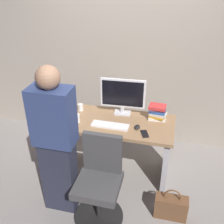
# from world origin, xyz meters

# --- Properties ---
(ground_plane) EXTENTS (9.00, 9.00, 0.00)m
(ground_plane) POSITION_xyz_m (0.00, 0.00, 0.00)
(ground_plane) COLOR gray
(wall_back) EXTENTS (6.40, 0.10, 3.00)m
(wall_back) POSITION_xyz_m (0.00, 0.89, 1.50)
(wall_back) COLOR #9E9384
(wall_back) RESTS_ON ground
(desk) EXTENTS (1.44, 0.65, 0.74)m
(desk) POSITION_xyz_m (0.00, 0.00, 0.51)
(desk) COLOR #93704C
(desk) RESTS_ON ground
(office_chair) EXTENTS (0.52, 0.52, 0.94)m
(office_chair) POSITION_xyz_m (0.03, -0.72, 0.43)
(office_chair) COLOR black
(office_chair) RESTS_ON ground
(person_at_desk) EXTENTS (0.40, 0.24, 1.64)m
(person_at_desk) POSITION_xyz_m (-0.41, -0.70, 0.84)
(person_at_desk) COLOR #262838
(person_at_desk) RESTS_ON ground
(monitor) EXTENTS (0.54, 0.15, 0.46)m
(monitor) POSITION_xyz_m (0.07, 0.21, 1.00)
(monitor) COLOR silver
(monitor) RESTS_ON desk
(keyboard) EXTENTS (0.43, 0.14, 0.02)m
(keyboard) POSITION_xyz_m (-0.01, -0.12, 0.75)
(keyboard) COLOR white
(keyboard) RESTS_ON desk
(mouse) EXTENTS (0.06, 0.10, 0.03)m
(mouse) POSITION_xyz_m (0.30, -0.09, 0.76)
(mouse) COLOR black
(mouse) RESTS_ON desk
(cup_near_keyboard) EXTENTS (0.07, 0.07, 0.10)m
(cup_near_keyboard) POSITION_xyz_m (-0.41, -0.12, 0.79)
(cup_near_keyboard) COLOR white
(cup_near_keyboard) RESTS_ON desk
(cup_by_monitor) EXTENTS (0.07, 0.07, 0.09)m
(cup_by_monitor) POSITION_xyz_m (-0.46, 0.16, 0.78)
(cup_by_monitor) COLOR silver
(cup_by_monitor) RESTS_ON desk
(book_stack) EXTENTS (0.22, 0.18, 0.19)m
(book_stack) POSITION_xyz_m (0.50, 0.17, 0.83)
(book_stack) COLOR white
(book_stack) RESTS_ON desk
(cell_phone) EXTENTS (0.12, 0.16, 0.01)m
(cell_phone) POSITION_xyz_m (0.40, -0.19, 0.74)
(cell_phone) COLOR black
(cell_phone) RESTS_ON desk
(handbag) EXTENTS (0.34, 0.14, 0.38)m
(handbag) POSITION_xyz_m (0.77, -0.58, 0.14)
(handbag) COLOR brown
(handbag) RESTS_ON ground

